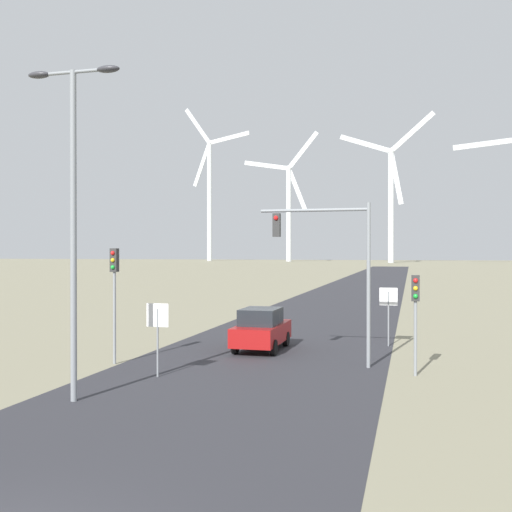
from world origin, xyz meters
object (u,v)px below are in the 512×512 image
object	(u,v)px
stop_sign_near	(158,326)
traffic_light_post_near_left	(114,280)
traffic_light_post_near_right	(415,302)
wind_turbine_center	(391,193)
traffic_light_mast_overhead	(331,251)
streetlamp	(73,192)
stop_sign_far	(388,305)
car_approaching	(261,329)
wind_turbine_left	(289,203)
wind_turbine_far_left	(209,189)

from	to	relation	value
stop_sign_near	traffic_light_post_near_left	world-z (taller)	traffic_light_post_near_left
traffic_light_post_near_right	wind_turbine_center	xyz separation A→B (m)	(-7.81, 212.11, 24.17)
traffic_light_mast_overhead	stop_sign_near	bearing A→B (deg)	-147.61
streetlamp	traffic_light_post_near_right	world-z (taller)	streetlamp
stop_sign_far	traffic_light_post_near_right	distance (m)	6.56
traffic_light_post_near_left	stop_sign_far	bearing A→B (deg)	35.23
streetlamp	traffic_light_mast_overhead	bearing A→B (deg)	47.99
traffic_light_mast_overhead	car_approaching	distance (m)	5.63
traffic_light_post_near_right	wind_turbine_left	bearing A→B (deg)	102.52
traffic_light_post_near_right	wind_turbine_far_left	xyz separation A→B (m)	(-90.30, 239.64, 30.45)
stop_sign_near	traffic_light_post_near_right	distance (m)	8.93
stop_sign_near	streetlamp	bearing A→B (deg)	-104.72
car_approaching	wind_turbine_left	world-z (taller)	wind_turbine_left
traffic_light_post_near_left	wind_turbine_left	world-z (taller)	wind_turbine_left
stop_sign_near	stop_sign_far	world-z (taller)	stop_sign_far
streetlamp	wind_turbine_center	distance (m)	219.20
traffic_light_post_near_left	wind_turbine_far_left	size ratio (longest dim) A/B	0.06
traffic_light_mast_overhead	traffic_light_post_near_left	bearing A→B (deg)	-168.07
stop_sign_near	traffic_light_post_near_left	bearing A→B (deg)	145.43
traffic_light_post_near_right	car_approaching	xyz separation A→B (m)	(-6.49, 3.95, -1.65)
stop_sign_far	streetlamp	bearing A→B (deg)	-123.82
streetlamp	wind_turbine_center	bearing A→B (deg)	89.55
traffic_light_post_near_right	car_approaching	size ratio (longest dim) A/B	0.85
traffic_light_post_near_left	wind_turbine_left	xyz separation A→B (m)	(-40.50, 233.10, 22.13)
stop_sign_near	wind_turbine_left	distance (m)	239.96
stop_sign_near	traffic_light_mast_overhead	xyz separation A→B (m)	(5.48, 3.48, 2.56)
traffic_light_mast_overhead	wind_turbine_left	xyz separation A→B (m)	(-48.56, 231.40, 21.03)
wind_turbine_far_left	wind_turbine_left	bearing A→B (deg)	-10.52
streetlamp	car_approaching	size ratio (longest dim) A/B	2.32
wind_turbine_left	wind_turbine_far_left	bearing A→B (deg)	169.48
streetlamp	traffic_light_mast_overhead	world-z (taller)	streetlamp
car_approaching	stop_sign_near	bearing A→B (deg)	-108.04
wind_turbine_far_left	traffic_light_post_near_right	bearing A→B (deg)	-69.35
car_approaching	traffic_light_mast_overhead	bearing A→B (deg)	-40.29
streetlamp	stop_sign_far	size ratio (longest dim) A/B	3.59
stop_sign_near	traffic_light_mast_overhead	bearing A→B (deg)	32.39
traffic_light_post_near_right	traffic_light_mast_overhead	world-z (taller)	traffic_light_mast_overhead
stop_sign_far	traffic_light_mast_overhead	size ratio (longest dim) A/B	0.43
wind_turbine_far_left	traffic_light_mast_overhead	bearing A→B (deg)	-69.92
stop_sign_near	wind_turbine_left	bearing A→B (deg)	100.39
traffic_light_mast_overhead	wind_turbine_left	bearing A→B (deg)	101.85
traffic_light_mast_overhead	wind_turbine_far_left	bearing A→B (deg)	110.08
streetlamp	stop_sign_near	world-z (taller)	streetlamp
streetlamp	car_approaching	bearing A→B (deg)	73.16
streetlamp	car_approaching	distance (m)	11.67
stop_sign_near	traffic_light_mast_overhead	distance (m)	6.98
streetlamp	stop_sign_near	xyz separation A→B (m)	(0.97, 3.68, -4.24)
car_approaching	wind_turbine_center	world-z (taller)	wind_turbine_center
streetlamp	wind_turbine_left	xyz separation A→B (m)	(-42.11, 238.56, 19.35)
streetlamp	stop_sign_far	xyz separation A→B (m)	(8.38, 12.51, -4.14)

